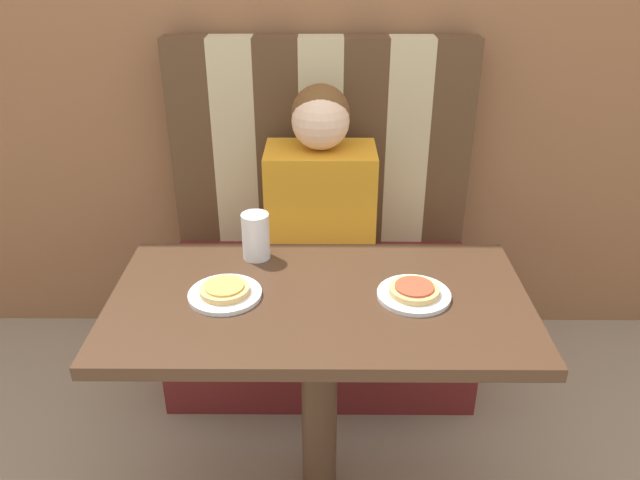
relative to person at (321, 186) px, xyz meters
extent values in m
cube|color=brown|center=(0.00, 0.33, 0.54)|extent=(7.00, 0.05, 2.60)
cube|color=#5B1919|center=(0.00, 0.00, -0.53)|extent=(1.09, 0.56, 0.45)
cube|color=#4C331E|center=(-0.47, 0.23, 0.07)|extent=(0.16, 0.10, 0.76)
cube|color=tan|center=(-0.31, 0.23, 0.07)|extent=(0.16, 0.10, 0.76)
cube|color=#4C331E|center=(-0.16, 0.23, 0.07)|extent=(0.16, 0.10, 0.76)
cube|color=tan|center=(0.00, 0.23, 0.07)|extent=(0.16, 0.10, 0.76)
cube|color=#4C331E|center=(0.16, 0.23, 0.07)|extent=(0.16, 0.10, 0.76)
cube|color=tan|center=(0.31, 0.23, 0.07)|extent=(0.16, 0.10, 0.76)
cube|color=#4C331E|center=(0.47, 0.23, 0.07)|extent=(0.16, 0.10, 0.76)
cube|color=#422B1C|center=(0.00, -0.61, -0.07)|extent=(1.07, 0.58, 0.03)
cylinder|color=#422B1C|center=(0.00, -0.61, -0.42)|extent=(0.10, 0.10, 0.67)
cube|color=orange|center=(0.00, 0.00, -0.09)|extent=(0.37, 0.23, 0.44)
sphere|color=beige|center=(0.00, 0.00, 0.23)|extent=(0.19, 0.19, 0.19)
sphere|color=brown|center=(0.00, 0.02, 0.24)|extent=(0.19, 0.19, 0.19)
cylinder|color=white|center=(-0.24, -0.61, -0.04)|extent=(0.19, 0.19, 0.01)
cylinder|color=white|center=(0.24, -0.61, -0.04)|extent=(0.19, 0.19, 0.01)
cylinder|color=tan|center=(-0.24, -0.61, -0.03)|extent=(0.13, 0.13, 0.02)
cylinder|color=gold|center=(-0.24, -0.61, -0.02)|extent=(0.10, 0.10, 0.01)
cylinder|color=tan|center=(0.24, -0.61, -0.03)|extent=(0.13, 0.13, 0.02)
cylinder|color=#AD472D|center=(0.24, -0.61, -0.02)|extent=(0.10, 0.10, 0.01)
cylinder|color=silver|center=(-0.18, -0.41, 0.02)|extent=(0.08, 0.08, 0.13)
camera|label=1|loc=(0.01, -1.96, 0.81)|focal=35.00mm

